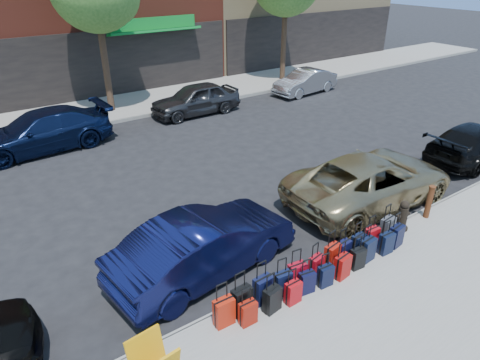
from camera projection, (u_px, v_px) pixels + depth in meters
ground at (205, 196)px, 13.18m from camera, size 120.00×120.00×0.00m
sidewalk_near at (373, 326)px, 8.41m from camera, size 60.00×4.00×0.15m
sidewalk_far at (98, 110)px, 20.45m from camera, size 60.00×4.00×0.15m
curb_near at (304, 271)px, 9.88m from camera, size 60.00×0.08×0.15m
curb_far at (113, 122)px, 18.98m from camera, size 60.00×0.08×0.15m
suitcase_front_0 at (224, 312)px, 8.22m from camera, size 0.41×0.23×0.96m
suitcase_front_1 at (242, 301)px, 8.47m from camera, size 0.42×0.25×0.99m
suitcase_front_2 at (263, 290)px, 8.77m from camera, size 0.42×0.25×0.98m
suitcase_front_3 at (283, 283)px, 8.98m from camera, size 0.39×0.24×0.89m
suitcase_front_4 at (297, 275)px, 9.20m from camera, size 0.41×0.26×0.93m
suitcase_front_5 at (316, 266)px, 9.49m from camera, size 0.39×0.26×0.86m
suitcase_front_6 at (332, 256)px, 9.79m from camera, size 0.42×0.27×0.94m
suitcase_front_7 at (343, 251)px, 9.97m from camera, size 0.38×0.23×0.87m
suitcase_front_8 at (358, 244)px, 10.22m from camera, size 0.37×0.23×0.87m
suitcase_front_9 at (371, 237)px, 10.48m from camera, size 0.37×0.21×0.86m
suitcase_front_10 at (387, 228)px, 10.78m from camera, size 0.42×0.26×0.96m
suitcase_back_1 at (248, 313)px, 8.26m from camera, size 0.35×0.21×0.82m
suitcase_back_2 at (272, 299)px, 8.56m from camera, size 0.40×0.27×0.88m
suitcase_back_3 at (293, 292)px, 8.77m from camera, size 0.34×0.20×0.81m
suitcase_back_4 at (307, 282)px, 9.05m from camera, size 0.37×0.25×0.81m
suitcase_back_5 at (325, 276)px, 9.24m from camera, size 0.35×0.22×0.81m
suitcase_back_6 at (342, 267)px, 9.47m from camera, size 0.41×0.27×0.91m
suitcase_back_7 at (358, 258)px, 9.77m from camera, size 0.36×0.23×0.82m
suitcase_back_8 at (367, 250)px, 10.01m from camera, size 0.41×0.26×0.94m
suitcase_back_9 at (386, 243)px, 10.27m from camera, size 0.37×0.22×0.87m
suitcase_back_10 at (396, 236)px, 10.51m from camera, size 0.41×0.27×0.91m
fire_hydrant at (403, 216)px, 11.14m from camera, size 0.43×0.38×0.84m
bollard at (429, 201)px, 11.61m from camera, size 0.18×0.18×0.96m
car_near_1 at (204, 245)px, 9.65m from camera, size 4.67×2.16×1.48m
car_near_2 at (371, 180)px, 12.52m from camera, size 5.48×2.69×1.50m
car_near_3 at (477, 143)px, 15.28m from camera, size 4.60×1.91×1.33m
car_far_1 at (41, 131)px, 16.06m from camera, size 5.28×2.36×1.50m
car_far_2 at (196, 99)px, 19.92m from camera, size 4.24×1.72×1.44m
car_far_3 at (305, 82)px, 23.10m from camera, size 3.96×1.70×1.27m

